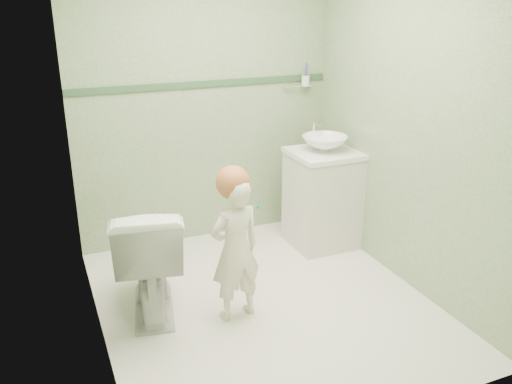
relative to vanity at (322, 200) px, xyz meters
name	(u,v)px	position (x,y,z in m)	size (l,w,h in m)	color
ground	(264,303)	(-0.84, -0.70, -0.40)	(2.50, 2.50, 0.00)	white
room_shell	(265,137)	(-0.84, -0.70, 0.80)	(2.50, 2.54, 2.40)	gray
trim_stripe	(204,84)	(-0.84, 0.54, 0.95)	(2.20, 0.02, 0.05)	#335437
vanity	(322,200)	(0.00, 0.00, 0.00)	(0.52, 0.50, 0.80)	beige
counter	(324,153)	(0.00, 0.00, 0.41)	(0.54, 0.52, 0.04)	white
basin	(325,143)	(0.00, 0.00, 0.49)	(0.37, 0.37, 0.13)	white
faucet	(314,129)	(0.00, 0.19, 0.57)	(0.03, 0.13, 0.18)	silver
cup_holder	(305,81)	(0.05, 0.48, 0.93)	(0.26, 0.07, 0.21)	silver
toilet	(149,257)	(-1.58, -0.47, 0.00)	(0.45, 0.78, 0.80)	white
toddler	(235,250)	(-1.08, -0.77, 0.09)	(0.36, 0.23, 0.98)	white
hair_cap	(233,183)	(-1.08, -0.74, 0.54)	(0.22, 0.22, 0.22)	#AD6037
teal_toothbrush	(255,206)	(-0.98, -0.88, 0.42)	(0.11, 0.14, 0.08)	#06845A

